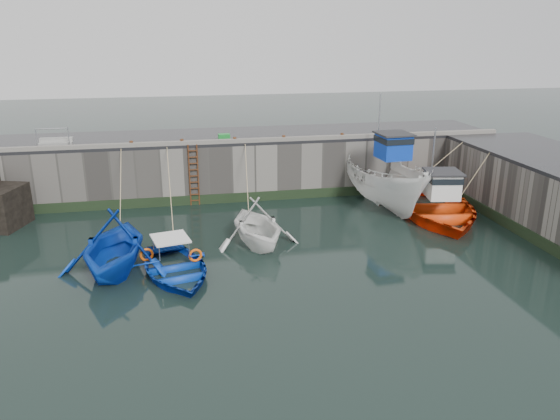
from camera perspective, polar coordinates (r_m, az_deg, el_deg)
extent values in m
plane|color=black|center=(19.90, -1.60, -7.70)|extent=(120.00, 120.00, 0.00)
cube|color=slate|center=(31.13, -5.52, 4.82)|extent=(30.00, 5.00, 3.00)
cube|color=black|center=(30.80, -5.61, 7.68)|extent=(30.00, 5.00, 0.16)
cube|color=slate|center=(28.47, -5.13, 7.18)|extent=(30.00, 0.30, 0.20)
cube|color=black|center=(29.02, -4.92, 1.27)|extent=(30.00, 0.08, 0.50)
cube|color=black|center=(26.45, 23.87, -2.00)|extent=(0.08, 15.00, 0.50)
cylinder|color=#3F1E0F|center=(28.47, -9.44, 3.58)|extent=(0.07, 0.07, 3.20)
cylinder|color=#3F1E0F|center=(28.49, -8.55, 3.63)|extent=(0.07, 0.07, 3.20)
cube|color=#3F1E0F|center=(28.83, -8.86, 1.00)|extent=(0.44, 0.06, 0.05)
cube|color=#3F1E0F|center=(28.73, -8.89, 1.63)|extent=(0.44, 0.06, 0.05)
cube|color=#3F1E0F|center=(28.64, -8.93, 2.26)|extent=(0.44, 0.06, 0.05)
cube|color=#3F1E0F|center=(28.55, -8.96, 2.90)|extent=(0.44, 0.06, 0.05)
cube|color=#3F1E0F|center=(28.47, -8.99, 3.54)|extent=(0.44, 0.06, 0.05)
cube|color=#3F1E0F|center=(28.39, -9.02, 4.18)|extent=(0.44, 0.06, 0.05)
cube|color=#3F1E0F|center=(28.31, -9.06, 4.83)|extent=(0.44, 0.06, 0.05)
cube|color=#3F1E0F|center=(28.24, -9.09, 5.48)|extent=(0.44, 0.06, 0.05)
cube|color=#3F1E0F|center=(28.17, -9.12, 6.14)|extent=(0.44, 0.06, 0.05)
imported|color=#0C3DBD|center=(21.88, -16.76, -6.02)|extent=(5.01, 5.60, 2.66)
imported|color=#0B37A8|center=(20.98, -10.88, -6.61)|extent=(4.33, 5.38, 0.99)
imported|color=white|center=(23.50, -2.41, -3.49)|extent=(4.45, 4.94, 2.31)
imported|color=white|center=(28.74, 10.95, 2.68)|extent=(3.36, 7.88, 2.98)
cube|color=#0B33B3|center=(27.74, 11.74, 6.51)|extent=(1.49, 1.58, 1.20)
cube|color=black|center=(27.67, 11.79, 7.22)|extent=(1.55, 1.64, 0.28)
cube|color=#262628|center=(27.62, 11.83, 7.81)|extent=(1.70, 1.79, 0.08)
cylinder|color=#A5A8AD|center=(29.17, 10.30, 8.97)|extent=(0.08, 0.08, 3.00)
imported|color=#EC3C0C|center=(27.77, 15.98, 0.16)|extent=(6.42, 8.11, 1.52)
cube|color=white|center=(26.84, 16.60, 2.52)|extent=(1.64, 1.72, 1.20)
cube|color=black|center=(26.75, 16.66, 3.24)|extent=(1.71, 1.79, 0.28)
cube|color=#262628|center=(26.68, 16.72, 3.84)|extent=(1.87, 1.95, 0.08)
cylinder|color=#A5A8AD|center=(28.29, 15.70, 5.27)|extent=(0.08, 0.08, 3.00)
cube|color=#18852B|center=(29.33, -5.87, 7.61)|extent=(0.62, 0.40, 0.32)
cylinder|color=#A5A8AD|center=(29.43, -24.10, 6.83)|extent=(0.05, 0.05, 1.00)
cylinder|color=#A5A8AD|center=(29.13, -21.22, 7.08)|extent=(0.05, 0.05, 1.00)
cylinder|color=#A5A8AD|center=(29.19, -22.78, 7.84)|extent=(1.50, 0.05, 0.05)
cube|color=gray|center=(29.83, -22.40, 6.37)|extent=(1.60, 0.35, 0.18)
cube|color=gray|center=(30.13, -22.32, 6.84)|extent=(1.60, 0.35, 0.18)
cylinder|color=#3F1E0F|center=(28.49, -15.27, 6.70)|extent=(0.18, 0.18, 0.28)
cylinder|color=#3F1E0F|center=(28.41, -10.21, 7.03)|extent=(0.18, 0.18, 0.28)
cylinder|color=#3F1E0F|center=(28.58, -4.76, 7.32)|extent=(0.18, 0.18, 0.28)
cylinder|color=#3F1E0F|center=(28.98, 0.40, 7.54)|extent=(0.18, 0.18, 0.28)
cylinder|color=#3F1E0F|center=(29.78, 6.49, 7.71)|extent=(0.18, 0.18, 0.28)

